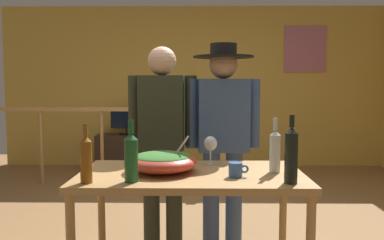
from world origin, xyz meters
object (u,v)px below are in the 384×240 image
(wine_bottle_dark, at_px, (291,154))
(mug_blue, at_px, (236,170))
(serving_table, at_px, (191,185))
(person_standing_right, at_px, (223,129))
(stair_railing, at_px, (143,132))
(tv_console, at_px, (127,152))
(wine_bottle_amber, at_px, (86,159))
(wine_bottle_green, at_px, (131,156))
(framed_picture, at_px, (305,49))
(salad_bowl, at_px, (162,161))
(flat_screen_tv, at_px, (126,120))
(wine_glass, at_px, (210,145))
(person_standing_left, at_px, (162,133))
(wine_bottle_clear, at_px, (275,150))

(wine_bottle_dark, xyz_separation_m, mug_blue, (-0.28, 0.14, -0.12))
(serving_table, bearing_deg, person_standing_right, 71.53)
(serving_table, relative_size, mug_blue, 11.65)
(stair_railing, height_order, tv_console, stair_railing)
(serving_table, bearing_deg, wine_bottle_amber, -154.20)
(wine_bottle_green, bearing_deg, framed_picture, 64.16)
(tv_console, relative_size, serving_table, 0.67)
(salad_bowl, xyz_separation_m, mug_blue, (0.43, -0.13, -0.03))
(wine_bottle_amber, bearing_deg, flat_screen_tv, 97.17)
(serving_table, bearing_deg, mug_blue, -24.73)
(wine_glass, xyz_separation_m, wine_bottle_amber, (-0.68, -0.52, 0.00))
(stair_railing, height_order, wine_bottle_green, wine_bottle_green)
(flat_screen_tv, xyz_separation_m, wine_bottle_amber, (0.49, -3.93, 0.15))
(wine_bottle_dark, height_order, person_standing_left, person_standing_left)
(stair_railing, height_order, wine_glass, stair_railing)
(wine_bottle_amber, bearing_deg, wine_glass, 37.12)
(framed_picture, xyz_separation_m, tv_console, (-2.78, -0.29, -1.59))
(stair_railing, xyz_separation_m, salad_bowl, (0.50, -2.77, 0.16))
(wine_bottle_dark, bearing_deg, flat_screen_tv, 112.11)
(framed_picture, height_order, flat_screen_tv, framed_picture)
(wine_bottle_clear, bearing_deg, flat_screen_tv, 113.07)
(stair_railing, height_order, salad_bowl, stair_railing)
(framed_picture, relative_size, wine_bottle_amber, 2.21)
(wine_glass, bearing_deg, stair_railing, 107.51)
(stair_railing, xyz_separation_m, flat_screen_tv, (-0.38, 0.88, 0.08))
(wine_glass, distance_m, wine_bottle_amber, 0.86)
(mug_blue, bearing_deg, wine_bottle_green, -168.13)
(framed_picture, relative_size, wine_bottle_clear, 2.16)
(serving_table, distance_m, wine_glass, 0.35)
(wine_bottle_amber, xyz_separation_m, person_standing_right, (0.80, 0.98, 0.05))
(stair_railing, bearing_deg, framed_picture, 26.58)
(mug_blue, bearing_deg, wine_bottle_clear, 26.33)
(framed_picture, distance_m, wine_bottle_green, 4.79)
(flat_screen_tv, relative_size, person_standing_left, 0.28)
(tv_console, distance_m, wine_bottle_dark, 4.32)
(wine_bottle_amber, bearing_deg, framed_picture, 61.76)
(serving_table, distance_m, wine_bottle_green, 0.46)
(salad_bowl, xyz_separation_m, person_standing_left, (-0.06, 0.70, 0.09))
(flat_screen_tv, distance_m, wine_bottle_clear, 3.98)
(mug_blue, bearing_deg, person_standing_right, 91.63)
(wine_bottle_clear, bearing_deg, wine_glass, 147.12)
(person_standing_right, bearing_deg, wine_bottle_clear, 106.84)
(flat_screen_tv, xyz_separation_m, wine_bottle_clear, (1.56, -3.66, 0.15))
(framed_picture, height_order, wine_glass, framed_picture)
(tv_console, xyz_separation_m, wine_bottle_amber, (0.49, -3.96, 0.64))
(stair_railing, bearing_deg, wine_bottle_amber, -87.84)
(tv_console, xyz_separation_m, mug_blue, (1.31, -3.81, 0.55))
(tv_console, distance_m, person_standing_left, 3.17)
(flat_screen_tv, bearing_deg, person_standing_right, -66.41)
(stair_railing, height_order, person_standing_left, person_standing_left)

